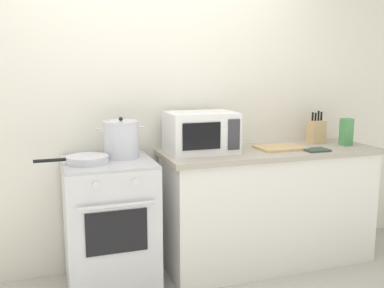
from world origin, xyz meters
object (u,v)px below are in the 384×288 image
Objects in this scene: microwave at (201,132)px; cutting_board at (280,148)px; stock_pot at (121,139)px; pasta_box at (346,132)px; oven_mitt at (316,150)px; stove at (110,225)px; frying_pan at (87,160)px; knife_block at (316,131)px.

microwave is 1.39× the size of cutting_board.
stock_pot is 1.51× the size of pasta_box.
cutting_board is at bearing 143.26° from oven_mitt.
stove is 4.18× the size of pasta_box.
pasta_box reaches higher than cutting_board.
pasta_box is 0.40m from oven_mitt.
frying_pan is (-0.25, -0.12, -0.10)m from stock_pot.
frying_pan is at bearing -174.44° from knife_block.
pasta_box is (1.91, -0.03, 0.57)m from stove.
stove is 1.84× the size of microwave.
cutting_board is at bearing -3.42° from stock_pot.
stock_pot is 0.67× the size of microwave.
frying_pan is at bearing -179.62° from pasta_box.
stove is 1.99m from pasta_box.
pasta_box reaches higher than stove.
microwave is (0.70, 0.08, 0.61)m from stove.
stock_pot reaches higher than frying_pan.
microwave is at bearing 174.89° from pasta_box.
knife_block is 1.23× the size of pasta_box.
cutting_board is at bearing -7.10° from microwave.
knife_block is (1.74, 0.14, 0.56)m from stove.
cutting_board reaches higher than stove.
oven_mitt is (0.21, -0.16, -0.00)m from cutting_board.
stock_pot is 1.46m from oven_mitt.
stock_pot is at bearing 176.58° from cutting_board.
cutting_board is 2.00× the size of oven_mitt.
stock_pot is at bearing 170.77° from oven_mitt.
oven_mitt is at bearing -3.95° from frying_pan.
microwave is 2.27× the size of pasta_box.
stove is 1.94× the size of frying_pan.
microwave is at bearing 8.20° from frying_pan.
cutting_board is (1.33, 0.00, 0.47)m from stove.
knife_block is at bearing 2.35° from stock_pot.
stock_pot is 1.23× the size of knife_block.
stove is 1.84m from knife_block.
stove is 5.11× the size of oven_mitt.
knife_block is 0.37m from oven_mitt.
stove is at bearing -179.95° from cutting_board.
frying_pan is 0.86m from microwave.
stove is 3.40× the size of knife_block.
stove is at bearing -145.68° from stock_pot.
pasta_box is (0.58, -0.03, 0.10)m from cutting_board.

